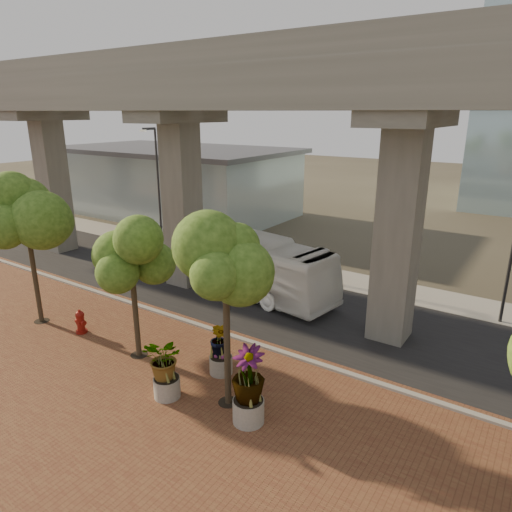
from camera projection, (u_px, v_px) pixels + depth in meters
The scene contains 16 objects.
ground at pixel (252, 320), 21.89m from camera, with size 160.00×160.00×0.00m, color #3B362B.
brick_plaza at pixel (120, 404), 15.54m from camera, with size 70.00×13.00×0.06m, color brown.
asphalt_road at pixel (273, 306), 23.47m from camera, with size 90.00×8.00×0.04m, color black.
curb_strip at pixel (226, 335), 20.28m from camera, with size 70.00×0.25×0.16m, color gray.
far_sidewalk at pixel (321, 275), 27.82m from camera, with size 90.00×3.00×0.06m, color gray.
transit_viaduct at pixel (275, 162), 21.27m from camera, with size 72.00×5.60×12.40m.
station_pavilion at pixel (174, 180), 44.19m from camera, with size 23.00×13.00×6.30m.
transit_bus at pixel (242, 262), 25.18m from camera, with size 2.71×11.55×3.22m, color white.
fire_hydrant at pixel (81, 322), 20.36m from camera, with size 0.55×0.50×1.11m.
planter_front at pixel (165, 361), 15.52m from camera, with size 2.05×2.05×2.25m.
planter_right at pixel (248, 378), 14.15m from camera, with size 2.48×2.48×2.65m.
planter_left at pixel (220, 342), 16.97m from camera, with size 1.95×1.95×2.15m.
street_tree_far_west at pixel (25, 213), 20.07m from camera, with size 4.05×4.05×7.08m.
street_tree_near_west at pixel (131, 256), 17.34m from camera, with size 3.37×3.37×5.82m.
street_tree_near_east at pixel (226, 273), 14.16m from camera, with size 3.43×3.43×6.31m.
streetlamp_west at pixel (157, 181), 31.43m from camera, with size 0.42×1.23×8.52m.
Camera 1 is at (11.26, -16.45, 9.55)m, focal length 32.00 mm.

